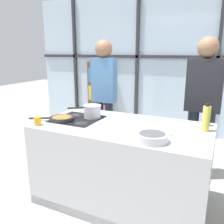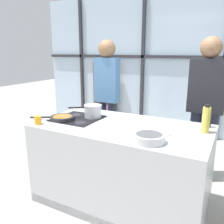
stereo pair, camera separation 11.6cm
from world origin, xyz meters
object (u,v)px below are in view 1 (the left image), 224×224
(saucepan, at_px, (92,111))
(spectator_center_left, at_px, (203,100))
(white_plate, at_px, (160,132))
(juice_glass_near, at_px, (38,121))
(mixing_bowl, at_px, (152,137))
(oil_bottle, at_px, (206,118))
(pepper_grinder, at_px, (208,118))
(spectator_far_left, at_px, (104,90))
(frying_pan, at_px, (61,118))

(saucepan, bearing_deg, spectator_center_left, 35.73)
(spectator_center_left, height_order, white_plate, spectator_center_left)
(juice_glass_near, bearing_deg, mixing_bowl, 3.11)
(spectator_center_left, bearing_deg, saucepan, 35.73)
(mixing_bowl, distance_m, oil_bottle, 0.63)
(spectator_center_left, height_order, pepper_grinder, spectator_center_left)
(saucepan, bearing_deg, juice_glass_near, -125.63)
(white_plate, distance_m, pepper_grinder, 0.58)
(saucepan, xyz_separation_m, white_plate, (0.85, -0.19, -0.07))
(saucepan, height_order, juice_glass_near, saucepan)
(saucepan, height_order, mixing_bowl, saucepan)
(oil_bottle, bearing_deg, saucepan, -177.89)
(pepper_grinder, bearing_deg, mixing_bowl, -120.47)
(pepper_grinder, bearing_deg, spectator_center_left, 100.57)
(white_plate, xyz_separation_m, pepper_grinder, (0.39, 0.42, 0.08))
(spectator_far_left, height_order, pepper_grinder, spectator_far_left)
(oil_bottle, relative_size, juice_glass_near, 3.06)
(frying_pan, relative_size, juice_glass_near, 5.11)
(spectator_center_left, xyz_separation_m, mixing_bowl, (-0.29, -1.26, -0.12))
(mixing_bowl, xyz_separation_m, oil_bottle, (0.39, 0.49, 0.09))
(saucepan, distance_m, oil_bottle, 1.24)
(spectator_far_left, distance_m, juice_glass_near, 1.33)
(spectator_far_left, distance_m, white_plate, 1.51)
(oil_bottle, bearing_deg, spectator_far_left, 152.76)
(oil_bottle, bearing_deg, juice_glass_near, -160.93)
(spectator_far_left, height_order, oil_bottle, spectator_far_left)
(white_plate, relative_size, pepper_grinder, 1.30)
(spectator_far_left, distance_m, saucepan, 0.87)
(spectator_far_left, bearing_deg, pepper_grinder, 158.94)
(pepper_grinder, distance_m, juice_glass_near, 1.77)
(frying_pan, height_order, white_plate, frying_pan)
(oil_bottle, xyz_separation_m, pepper_grinder, (0.01, 0.19, -0.04))
(saucepan, relative_size, mixing_bowl, 1.24)
(oil_bottle, height_order, pepper_grinder, oil_bottle)
(spectator_center_left, bearing_deg, frying_pan, 37.57)
(frying_pan, relative_size, white_plate, 1.89)
(frying_pan, height_order, juice_glass_near, juice_glass_near)
(mixing_bowl, relative_size, pepper_grinder, 1.51)
(white_plate, distance_m, mixing_bowl, 0.26)
(frying_pan, bearing_deg, saucepan, 44.77)
(spectator_center_left, distance_m, frying_pan, 1.76)
(spectator_center_left, relative_size, oil_bottle, 6.69)
(oil_bottle, xyz_separation_m, juice_glass_near, (-1.60, -0.55, -0.08))
(mixing_bowl, bearing_deg, spectator_center_left, 77.03)
(pepper_grinder, bearing_deg, white_plate, -132.71)
(saucepan, bearing_deg, pepper_grinder, 10.74)
(spectator_center_left, relative_size, saucepan, 5.28)
(spectator_far_left, bearing_deg, white_plate, 138.08)
(white_plate, height_order, juice_glass_near, juice_glass_near)
(spectator_far_left, xyz_separation_m, oil_bottle, (1.50, -0.77, -0.06))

